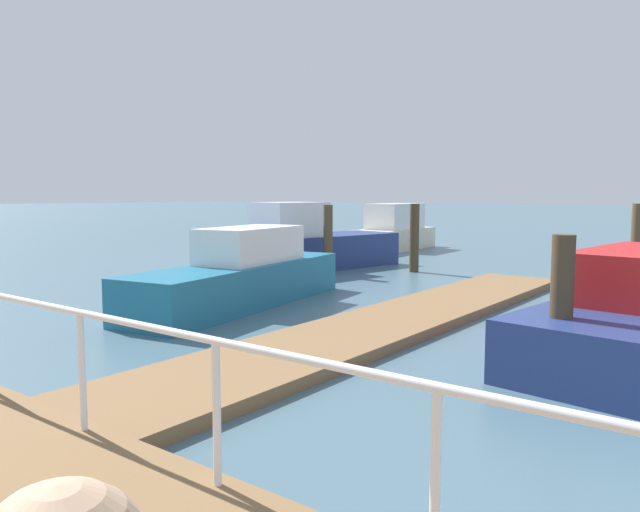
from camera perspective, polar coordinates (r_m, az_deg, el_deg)
name	(u,v)px	position (r m, az deg, el deg)	size (l,w,h in m)	color
floating_dock	(392,322)	(11.50, 6.82, -6.18)	(14.42, 2.00, 0.18)	olive
dock_piling_0	(328,240)	(18.56, 0.76, 1.50)	(0.28, 0.28, 2.16)	brown
dock_piling_2	(637,248)	(17.49, 27.65, 0.71)	(0.32, 0.32, 2.24)	brown
dock_piling_3	(414,238)	(19.59, 8.86, 1.69)	(0.30, 0.30, 2.18)	#473826
dock_piling_4	(561,309)	(8.57, 21.74, -4.64)	(0.30, 0.30, 1.95)	#473826
moored_boat_0	(307,246)	(20.12, -1.23, 0.99)	(6.76, 3.26, 2.23)	navy
moored_boat_1	(242,276)	(13.68, -7.34, -1.84)	(6.53, 2.68, 1.73)	#1E6B8C
moored_boat_2	(387,233)	(27.08, 6.30, 2.18)	(7.20, 2.32, 2.07)	beige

